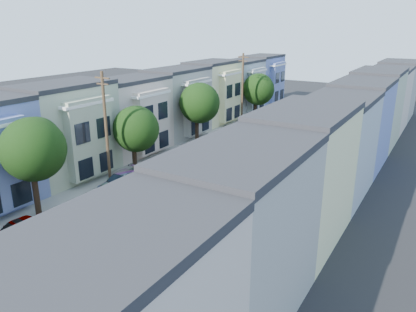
# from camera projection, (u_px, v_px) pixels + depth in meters

# --- Properties ---
(ground) EXTENTS (160.00, 160.00, 0.00)m
(ground) POSITION_uv_depth(u_px,v_px,m) (152.00, 210.00, 31.57)
(ground) COLOR black
(ground) RESTS_ON ground
(road_slab) EXTENTS (12.00, 70.00, 0.02)m
(road_slab) POSITION_uv_depth(u_px,v_px,m) (239.00, 158.00, 43.76)
(road_slab) COLOR black
(road_slab) RESTS_ON ground
(curb_left) EXTENTS (0.30, 70.00, 0.15)m
(curb_left) POSITION_uv_depth(u_px,v_px,m) (193.00, 149.00, 46.73)
(curb_left) COLOR gray
(curb_left) RESTS_ON ground
(curb_right) EXTENTS (0.30, 70.00, 0.15)m
(curb_right) POSITION_uv_depth(u_px,v_px,m) (293.00, 168.00, 40.76)
(curb_right) COLOR gray
(curb_right) RESTS_ON ground
(sidewalk_left) EXTENTS (2.60, 70.00, 0.15)m
(sidewalk_left) POSITION_uv_depth(u_px,v_px,m) (183.00, 148.00, 47.37)
(sidewalk_left) COLOR gray
(sidewalk_left) RESTS_ON ground
(sidewalk_right) EXTENTS (2.60, 70.00, 0.15)m
(sidewalk_right) POSITION_uv_depth(u_px,v_px,m) (306.00, 170.00, 40.12)
(sidewalk_right) COLOR gray
(sidewalk_right) RESTS_ON ground
(centerline) EXTENTS (0.12, 70.00, 0.01)m
(centerline) POSITION_uv_depth(u_px,v_px,m) (239.00, 158.00, 43.77)
(centerline) COLOR gold
(centerline) RESTS_ON ground
(townhouse_row_left) EXTENTS (5.00, 70.00, 8.50)m
(townhouse_row_left) POSITION_uv_depth(u_px,v_px,m) (158.00, 143.00, 49.26)
(townhouse_row_left) COLOR #9EA9AD
(townhouse_row_left) RESTS_ON ground
(townhouse_row_right) EXTENTS (5.00, 70.00, 8.50)m
(townhouse_row_right) POSITION_uv_depth(u_px,v_px,m) (345.00, 178.00, 38.27)
(townhouse_row_right) COLOR #9EA9AD
(townhouse_row_right) RESTS_ON ground
(tree_b) EXTENTS (4.61, 4.61, 7.66)m
(tree_b) POSITION_uv_depth(u_px,v_px,m) (32.00, 150.00, 28.76)
(tree_b) COLOR black
(tree_b) RESTS_ON ground
(tree_c) EXTENTS (4.34, 4.34, 6.65)m
(tree_c) POSITION_uv_depth(u_px,v_px,m) (135.00, 129.00, 37.91)
(tree_c) COLOR black
(tree_c) RESTS_ON ground
(tree_d) EXTENTS (4.70, 4.70, 7.51)m
(tree_d) POSITION_uv_depth(u_px,v_px,m) (199.00, 103.00, 46.75)
(tree_d) COLOR black
(tree_d) RESTS_ON ground
(tree_e) EXTENTS (4.70, 4.70, 6.96)m
(tree_e) POSITION_uv_depth(u_px,v_px,m) (258.00, 89.00, 60.22)
(tree_e) COLOR black
(tree_e) RESTS_ON ground
(tree_far_r) EXTENTS (2.80, 2.80, 5.10)m
(tree_far_r) POSITION_uv_depth(u_px,v_px,m) (341.00, 109.00, 50.75)
(tree_far_r) COLOR black
(tree_far_r) RESTS_ON ground
(utility_pole_near) EXTENTS (1.60, 0.26, 10.00)m
(utility_pole_near) POSITION_uv_depth(u_px,v_px,m) (106.00, 130.00, 34.71)
(utility_pole_near) COLOR #42301E
(utility_pole_near) RESTS_ON ground
(utility_pole_far) EXTENTS (1.60, 0.26, 10.00)m
(utility_pole_far) POSITION_uv_depth(u_px,v_px,m) (242.00, 90.00, 55.85)
(utility_pole_far) COLOR #42301E
(utility_pole_far) RESTS_ON ground
(fedex_truck) EXTENTS (2.35, 6.12, 2.93)m
(fedex_truck) POSITION_uv_depth(u_px,v_px,m) (220.00, 171.00, 35.16)
(fedex_truck) COLOR silver
(fedex_truck) RESTS_ON ground
(lead_sedan) EXTENTS (2.90, 5.22, 1.48)m
(lead_sedan) POSITION_uv_depth(u_px,v_px,m) (260.00, 154.00, 42.86)
(lead_sedan) COLOR black
(lead_sedan) RESTS_ON ground
(parked_left_b) EXTENTS (2.05, 4.41, 1.39)m
(parked_left_b) POSITION_uv_depth(u_px,v_px,m) (17.00, 230.00, 27.13)
(parked_left_b) COLOR black
(parked_left_b) RESTS_ON ground
(parked_left_c) EXTENTS (2.59, 5.22, 1.51)m
(parked_left_c) POSITION_uv_depth(u_px,v_px,m) (121.00, 181.00, 35.30)
(parked_left_c) COLOR #9EA6AB
(parked_left_c) RESTS_ON ground
(parked_left_d) EXTENTS (2.56, 5.22, 1.43)m
(parked_left_d) POSITION_uv_depth(u_px,v_px,m) (184.00, 153.00, 43.17)
(parked_left_d) COLOR #5B2015
(parked_left_d) RESTS_ON ground
(parked_right_a) EXTENTS (1.79, 4.48, 1.47)m
(parked_right_a) POSITION_uv_depth(u_px,v_px,m) (145.00, 261.00, 23.49)
(parked_right_a) COLOR #4D525B
(parked_right_a) RESTS_ON ground
(parked_right_b) EXTENTS (1.72, 3.93, 1.25)m
(parked_right_b) POSITION_uv_depth(u_px,v_px,m) (201.00, 221.00, 28.50)
(parked_right_b) COLOR white
(parked_right_b) RESTS_ON ground
(parked_right_c) EXTENTS (1.77, 4.60, 1.51)m
(parked_right_c) POSITION_uv_depth(u_px,v_px,m) (287.00, 156.00, 42.22)
(parked_right_c) COLOR black
(parked_right_c) RESTS_ON ground
(parked_right_d) EXTENTS (2.18, 4.61, 1.35)m
(parked_right_d) POSITION_uv_depth(u_px,v_px,m) (318.00, 134.00, 50.86)
(parked_right_d) COLOR black
(parked_right_d) RESTS_ON ground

